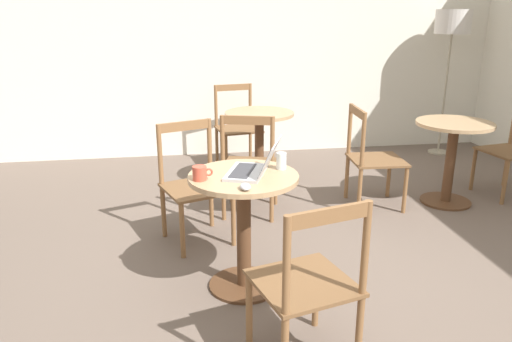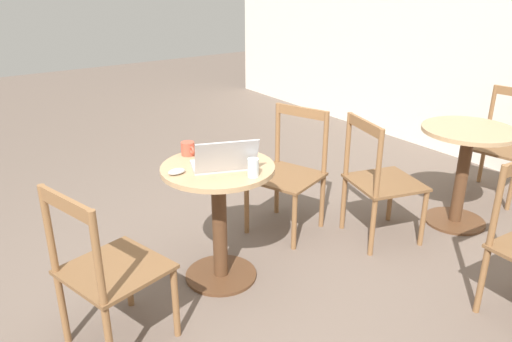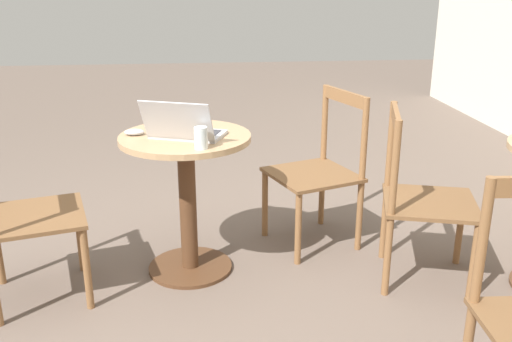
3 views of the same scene
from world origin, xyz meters
TOP-DOWN VIEW (x-y plane):
  - ground_plane at (0.00, 0.00)m, footprint 16.00×16.00m
  - cafe_table_near at (-0.31, 0.06)m, footprint 0.67×0.67m
  - cafe_table_far at (0.10, 1.93)m, footprint 0.67×0.67m
  - chair_near_front at (-0.11, -0.71)m, footprint 0.56×0.56m
  - chair_near_back at (-0.59, 0.82)m, footprint 0.58×0.58m
  - chair_far_front at (-0.10, 1.24)m, footprint 0.56×0.56m
  - chair_far_back at (-0.03, 2.68)m, footprint 0.52×0.52m
  - laptop at (-0.25, 0.06)m, footprint 0.40×0.43m
  - mouse at (-0.34, -0.19)m, footprint 0.06×0.10m
  - mug at (-0.57, 0.01)m, footprint 0.12×0.08m
  - drinking_glass at (-0.06, 0.14)m, footprint 0.06×0.06m

SIDE VIEW (x-z plane):
  - ground_plane at x=0.00m, z-range 0.00..0.00m
  - chair_near_front at x=-0.11m, z-range -0.01..0.90m
  - chair_near_back at x=-0.59m, z-range -0.01..0.90m
  - chair_far_front at x=-0.10m, z-range -0.01..0.90m
  - chair_far_back at x=-0.03m, z-range -0.01..0.90m
  - cafe_table_near at x=-0.31m, z-range 0.14..0.90m
  - cafe_table_far at x=0.10m, z-range 0.14..0.90m
  - mouse at x=-0.34m, z-range 0.76..0.79m
  - mug at x=-0.57m, z-range 0.76..0.84m
  - laptop at x=-0.25m, z-range 0.70..0.91m
  - drinking_glass at x=-0.06m, z-range 0.76..0.86m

